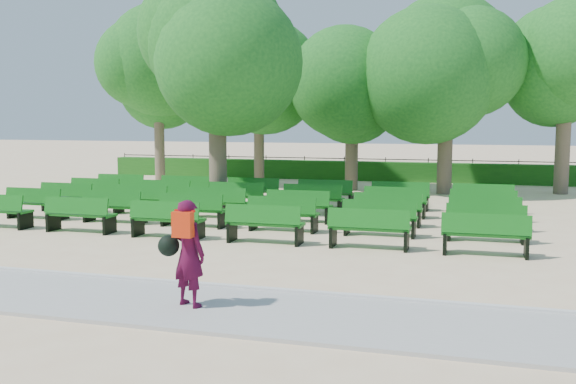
# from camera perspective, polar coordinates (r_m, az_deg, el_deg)

# --- Properties ---
(ground) EXTENTS (120.00, 120.00, 0.00)m
(ground) POSITION_cam_1_polar(r_m,az_deg,el_deg) (17.22, -1.08, -3.21)
(ground) COLOR beige
(paving) EXTENTS (30.00, 2.20, 0.06)m
(paving) POSITION_cam_1_polar(r_m,az_deg,el_deg) (10.55, -13.27, -9.48)
(paving) COLOR #AAAAA6
(paving) RESTS_ON ground
(curb) EXTENTS (30.00, 0.12, 0.10)m
(curb) POSITION_cam_1_polar(r_m,az_deg,el_deg) (11.53, -10.44, -7.95)
(curb) COLOR silver
(curb) RESTS_ON ground
(hedge) EXTENTS (26.00, 0.70, 0.90)m
(hedge) POSITION_cam_1_polar(r_m,az_deg,el_deg) (30.73, 6.70, 1.87)
(hedge) COLOR #1C5B17
(hedge) RESTS_ON ground
(fence) EXTENTS (26.00, 0.10, 1.02)m
(fence) POSITION_cam_1_polar(r_m,az_deg,el_deg) (31.16, 6.81, 1.10)
(fence) COLOR black
(fence) RESTS_ON ground
(tree_line) EXTENTS (21.80, 6.80, 7.04)m
(tree_line) POSITION_cam_1_polar(r_m,az_deg,el_deg) (26.85, 5.27, 0.26)
(tree_line) COLOR #207121
(tree_line) RESTS_ON ground
(bench_array) EXTENTS (1.87, 0.71, 1.15)m
(bench_array) POSITION_cam_1_polar(r_m,az_deg,el_deg) (18.61, -2.66, -2.19)
(bench_array) COLOR #126816
(bench_array) RESTS_ON ground
(tree_among) EXTENTS (5.32, 5.32, 7.38)m
(tree_among) POSITION_cam_1_polar(r_m,az_deg,el_deg) (20.99, -6.37, 12.06)
(tree_among) COLOR brown
(tree_among) RESTS_ON ground
(person) EXTENTS (0.82, 0.58, 1.64)m
(person) POSITION_cam_1_polar(r_m,az_deg,el_deg) (9.88, -8.98, -5.24)
(person) COLOR #450926
(person) RESTS_ON ground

